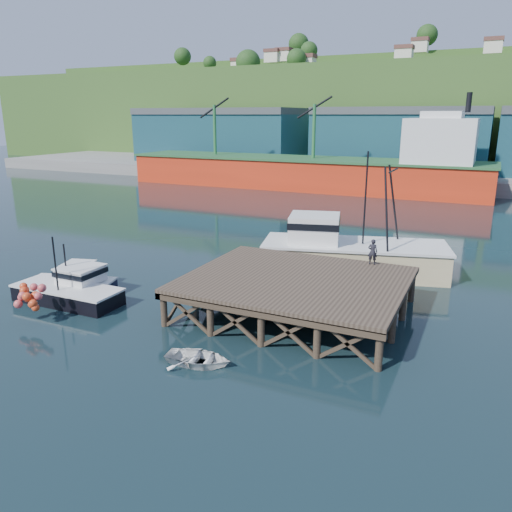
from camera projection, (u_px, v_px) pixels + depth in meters
The scene contains 12 objects.
ground at pixel (212, 298), 30.80m from camera, with size 300.00×300.00×0.00m, color black.
wharf at pixel (295, 282), 27.86m from camera, with size 12.00×10.00×2.62m.
far_quay at pixel (403, 171), 91.48m from camera, with size 160.00×40.00×2.00m, color gray.
warehouse_left at pixel (222, 138), 99.95m from camera, with size 32.00×16.00×9.00m, color #194854.
warehouse_mid at pixel (401, 142), 85.62m from camera, with size 28.00×16.00×9.00m, color #194854.
cargo_ship at pixel (322, 167), 75.16m from camera, with size 55.50×10.00×13.75m.
hillside at pixel (429, 115), 114.87m from camera, with size 220.00×50.00×22.00m, color #2D511E.
boat_navy at pixel (74, 281), 31.85m from camera, with size 5.67×3.69×3.34m.
boat_black at pixel (71, 289), 30.18m from camera, with size 6.86×5.80×4.23m.
trawler at pixel (350, 248), 35.45m from camera, with size 13.57×7.67×8.59m.
dinghy at pixel (198, 358), 22.55m from camera, with size 2.18×3.06×0.63m, color white.
dockworker at pixel (373, 252), 30.24m from camera, with size 0.58×0.38×1.59m, color black.
Camera 1 is at (14.77, -25.01, 10.92)m, focal length 35.00 mm.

